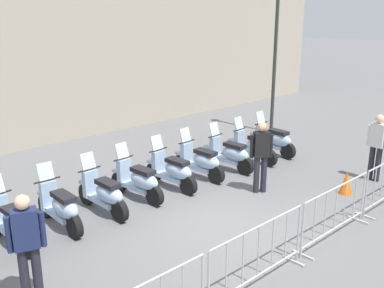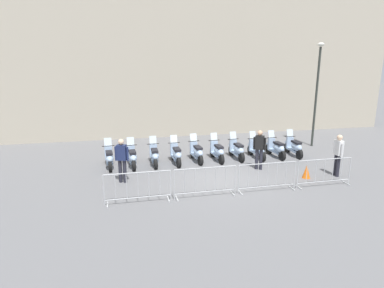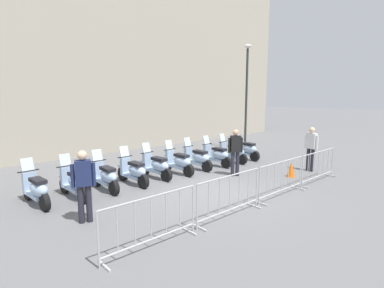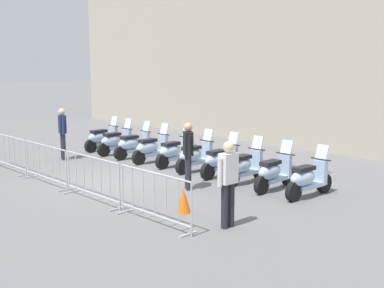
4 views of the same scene
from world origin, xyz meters
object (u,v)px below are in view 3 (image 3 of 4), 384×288
motorcycle_3 (134,171)px  motorcycle_2 (106,177)px  motorcycle_1 (74,183)px  motorcycle_7 (216,155)px  officer_near_row_end (311,146)px  officer_mid_plaza (84,182)px  traffic_cone (291,169)px  officer_by_barriers (235,150)px  motorcycle_6 (197,158)px  motorcycle_9 (245,150)px  motorcycle_5 (179,162)px  barrier_segment_0 (151,223)px  motorcycle_4 (156,166)px  motorcycle_8 (232,152)px  motorcycle_0 (36,190)px  barrier_segment_1 (230,196)px  barrier_segment_3 (318,167)px  barrier_segment_2 (281,179)px  street_lamp (247,87)px

motorcycle_3 → motorcycle_2: bearing=168.3°
motorcycle_1 → motorcycle_7: same height
officer_near_row_end → officer_mid_plaza: 8.63m
traffic_cone → officer_by_barriers: bearing=123.3°
motorcycle_3 → motorcycle_6: size_ratio=1.00×
officer_near_row_end → motorcycle_9: bearing=82.6°
motorcycle_5 → barrier_segment_0: motorcycle_5 is taller
motorcycle_3 → motorcycle_4: same height
barrier_segment_0 → officer_by_barriers: officer_by_barriers is taller
motorcycle_8 → motorcycle_2: bearing=169.0°
motorcycle_7 → barrier_segment_0: size_ratio=0.79×
motorcycle_0 → officer_mid_plaza: officer_mid_plaza is taller
motorcycle_9 → barrier_segment_1: 6.86m
motorcycle_1 → traffic_cone: size_ratio=3.13×
barrier_segment_3 → officer_near_row_end: bearing=26.3°
motorcycle_1 → motorcycle_6: (4.89, -0.79, 0.00)m
motorcycle_3 → motorcycle_7: size_ratio=1.00×
motorcycle_0 → motorcycle_7: same height
motorcycle_8 → motorcycle_9: (0.97, -0.15, 0.00)m
motorcycle_1 → officer_near_row_end: bearing=-31.1°
motorcycle_2 → motorcycle_7: bearing=-10.8°
motorcycle_3 → barrier_segment_2: motorcycle_3 is taller
barrier_segment_2 → motorcycle_7: bearing=60.5°
motorcycle_0 → barrier_segment_1: 5.18m
motorcycle_3 → barrier_segment_1: bearing=-95.9°
motorcycle_3 → motorcycle_4: size_ratio=1.00×
motorcycle_7 → motorcycle_3: bearing=169.4°
street_lamp → officer_near_row_end: size_ratio=3.20×
motorcycle_0 → motorcycle_6: same height
motorcycle_5 → traffic_cone: size_ratio=3.13×
barrier_segment_2 → traffic_cone: barrier_segment_2 is taller
motorcycle_5 → barrier_segment_2: size_ratio=0.79×
motorcycle_7 → barrier_segment_3: bearing=-86.9°
motorcycle_1 → motorcycle_8: bearing=-10.6°
motorcycle_3 → street_lamp: size_ratio=0.31×
motorcycle_1 → motorcycle_6: same height
motorcycle_2 → motorcycle_6: size_ratio=0.99×
motorcycle_4 → barrier_segment_3: size_ratio=0.79×
motorcycle_5 → motorcycle_1: bearing=170.6°
motorcycle_4 → officer_by_barriers: size_ratio=1.00×
motorcycle_1 → officer_mid_plaza: bearing=-114.6°
motorcycle_6 → motorcycle_9: same height
officer_near_row_end → officer_mid_plaza: (-8.19, 2.75, 0.00)m
officer_near_row_end → traffic_cone: 1.51m
barrier_segment_2 → officer_mid_plaza: (-4.59, 2.97, 0.45)m
street_lamp → officer_mid_plaza: street_lamp is taller
motorcycle_8 → street_lamp: size_ratio=0.31×
motorcycle_8 → barrier_segment_1: size_ratio=0.79×
motorcycle_3 → barrier_segment_2: bearing=-66.8°
motorcycle_8 → officer_mid_plaza: size_ratio=1.00×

